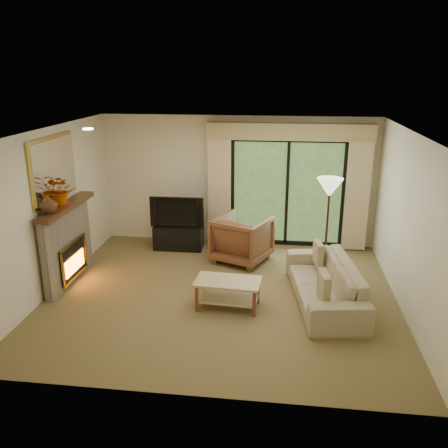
# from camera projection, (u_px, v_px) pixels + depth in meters

# --- Properties ---
(floor) EXTENTS (5.50, 5.50, 0.00)m
(floor) POSITION_uv_depth(u_px,v_px,m) (222.00, 295.00, 7.62)
(floor) COLOR brown
(floor) RESTS_ON ground
(ceiling) EXTENTS (5.50, 5.50, 0.00)m
(ceiling) POSITION_uv_depth(u_px,v_px,m) (221.00, 131.00, 6.81)
(ceiling) COLOR white
(ceiling) RESTS_ON ground
(wall_back) EXTENTS (5.00, 0.00, 5.00)m
(wall_back) POSITION_uv_depth(u_px,v_px,m) (238.00, 181.00, 9.57)
(wall_back) COLOR beige
(wall_back) RESTS_ON ground
(wall_front) EXTENTS (5.00, 0.00, 5.00)m
(wall_front) POSITION_uv_depth(u_px,v_px,m) (190.00, 290.00, 4.86)
(wall_front) COLOR beige
(wall_front) RESTS_ON ground
(wall_left) EXTENTS (0.00, 5.00, 5.00)m
(wall_left) POSITION_uv_depth(u_px,v_px,m) (51.00, 211.00, 7.54)
(wall_left) COLOR beige
(wall_left) RESTS_ON ground
(wall_right) EXTENTS (0.00, 5.00, 5.00)m
(wall_right) POSITION_uv_depth(u_px,v_px,m) (409.00, 225.00, 6.88)
(wall_right) COLOR beige
(wall_right) RESTS_ON ground
(fireplace) EXTENTS (0.24, 1.70, 1.37)m
(fireplace) POSITION_uv_depth(u_px,v_px,m) (67.00, 243.00, 7.91)
(fireplace) COLOR #756B5C
(fireplace) RESTS_ON floor
(mirror) EXTENTS (0.07, 1.45, 1.02)m
(mirror) POSITION_uv_depth(u_px,v_px,m) (54.00, 168.00, 7.52)
(mirror) COLOR gold
(mirror) RESTS_ON wall_left
(sliding_door) EXTENTS (2.26, 0.10, 2.16)m
(sliding_door) POSITION_uv_depth(u_px,v_px,m) (287.00, 193.00, 9.46)
(sliding_door) COLOR black
(sliding_door) RESTS_ON floor
(curtain_left) EXTENTS (0.45, 0.18, 2.35)m
(curtain_left) POSITION_uv_depth(u_px,v_px,m) (219.00, 187.00, 9.49)
(curtain_left) COLOR #D1B78C
(curtain_left) RESTS_ON floor
(curtain_right) EXTENTS (0.45, 0.18, 2.35)m
(curtain_right) POSITION_uv_depth(u_px,v_px,m) (357.00, 191.00, 9.17)
(curtain_right) COLOR #D1B78C
(curtain_right) RESTS_ON floor
(cornice) EXTENTS (3.20, 0.24, 0.32)m
(cornice) POSITION_uv_depth(u_px,v_px,m) (290.00, 132.00, 9.00)
(cornice) COLOR tan
(cornice) RESTS_ON wall_back
(media_console) EXTENTS (0.97, 0.45, 0.48)m
(media_console) POSITION_uv_depth(u_px,v_px,m) (179.00, 237.00, 9.51)
(media_console) COLOR black
(media_console) RESTS_ON floor
(tv) EXTENTS (1.07, 0.16, 0.61)m
(tv) POSITION_uv_depth(u_px,v_px,m) (178.00, 211.00, 9.34)
(tv) COLOR black
(tv) RESTS_ON media_console
(armchair) EXTENTS (1.23, 1.24, 0.87)m
(armchair) POSITION_uv_depth(u_px,v_px,m) (242.00, 239.00, 8.84)
(armchair) COLOR brown
(armchair) RESTS_ON floor
(sofa) EXTENTS (1.17, 2.32, 0.65)m
(sofa) POSITION_uv_depth(u_px,v_px,m) (325.00, 283.00, 7.29)
(sofa) COLOR tan
(sofa) RESTS_ON floor
(pillow_near) EXTENTS (0.17, 0.43, 0.42)m
(pillow_near) POSITION_uv_depth(u_px,v_px,m) (324.00, 287.00, 6.63)
(pillow_near) COLOR brown
(pillow_near) RESTS_ON sofa
(pillow_far) EXTENTS (0.16, 0.40, 0.39)m
(pillow_far) POSITION_uv_depth(u_px,v_px,m) (318.00, 253.00, 7.84)
(pillow_far) COLOR brown
(pillow_far) RESTS_ON sofa
(coffee_table) EXTENTS (1.01, 0.60, 0.44)m
(coffee_table) POSITION_uv_depth(u_px,v_px,m) (228.00, 294.00, 7.16)
(coffee_table) COLOR tan
(coffee_table) RESTS_ON floor
(floor_lamp) EXTENTS (0.45, 0.45, 1.69)m
(floor_lamp) POSITION_uv_depth(u_px,v_px,m) (327.00, 225.00, 8.31)
(floor_lamp) COLOR beige
(floor_lamp) RESTS_ON floor
(vase) EXTENTS (0.35, 0.35, 0.29)m
(vase) POSITION_uv_depth(u_px,v_px,m) (48.00, 204.00, 7.16)
(vase) COLOR #492B16
(vase) RESTS_ON fireplace
(branches) EXTENTS (0.55, 0.51, 0.51)m
(branches) POSITION_uv_depth(u_px,v_px,m) (60.00, 190.00, 7.52)
(branches) COLOR #9C3902
(branches) RESTS_ON fireplace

